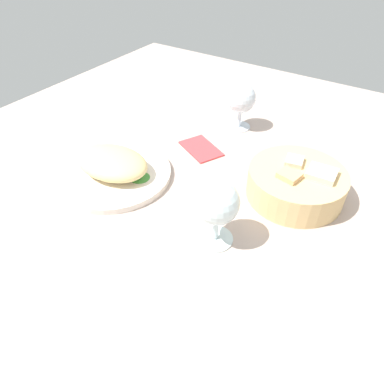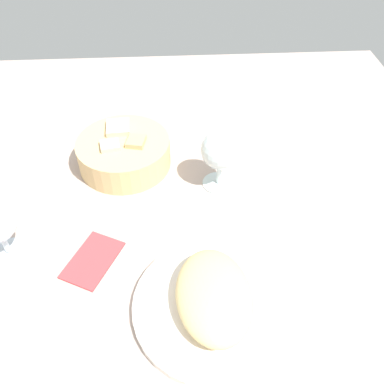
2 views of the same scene
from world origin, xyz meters
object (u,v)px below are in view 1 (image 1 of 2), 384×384
Objects in this scene: plate at (114,174)px; folded_napkin at (201,148)px; wine_glass_near at (217,205)px; bread_basket at (297,183)px; wine_glass_far at (241,100)px.

plate is 22.87cm from folded_napkin.
plate is at bearing 89.08° from folded_napkin.
wine_glass_near reaches higher than folded_napkin.
bread_basket is 26.66cm from folded_napkin.
plate is 30.16cm from wine_glass_near.
wine_glass_far is (-23.42, 19.48, 4.73)cm from bread_basket.
wine_glass_far is 17.22cm from folded_napkin.
folded_napkin is (-18.39, 24.28, -8.19)cm from wine_glass_near.
folded_napkin is at bearing 170.68° from bread_basket.
bread_basket is 30.83cm from wine_glass_far.
wine_glass_near is 42.47cm from wine_glass_far.
folded_napkin is (10.45, 20.34, -0.30)cm from plate.
wine_glass_near reaches higher than plate.
plate is 1.97× the size of wine_glass_near.
wine_glass_near is at bearing -68.35° from wine_glass_far.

